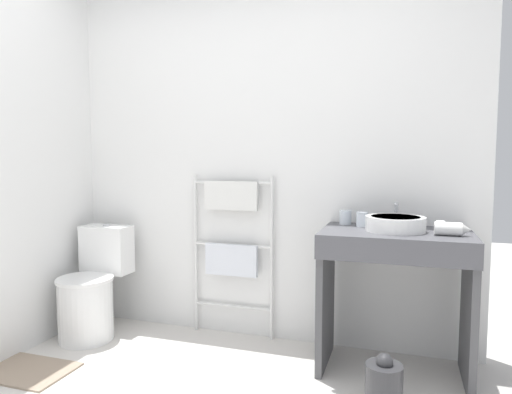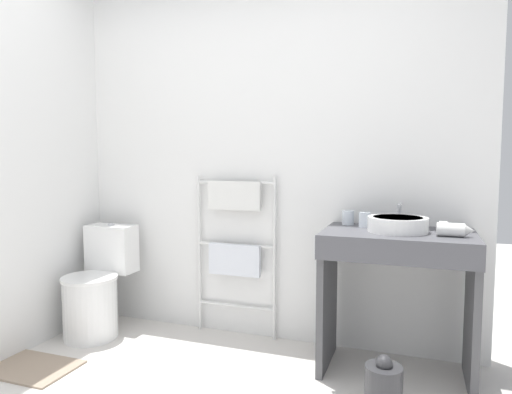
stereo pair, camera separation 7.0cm
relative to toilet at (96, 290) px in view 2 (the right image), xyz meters
The scene contains 12 objects.
wall_back 1.53m from the toilet, 21.42° to the left, with size 2.94×0.12×2.60m, color white.
wall_side 1.11m from the toilet, 127.02° to the right, with size 0.12×2.32×2.60m, color white.
toilet is the anchor object (origin of this frame).
towel_radiator 1.06m from the toilet, 18.89° to the left, with size 0.60×0.06×1.13m.
vanity_counter 2.04m from the toilet, ahead, with size 0.84×0.55×0.84m.
sink_basin 2.10m from the toilet, ahead, with size 0.34×0.34×0.08m.
faucet 2.13m from the toilet, ahead, with size 0.02×0.10×0.14m.
cup_near_wall 1.83m from the toilet, ahead, with size 0.07×0.07×0.09m.
cup_near_edge 1.92m from the toilet, ahead, with size 0.07×0.07×0.09m.
hair_dryer 2.37m from the toilet, ahead, with size 0.19×0.18×0.07m.
trash_bin 2.03m from the toilet, 10.13° to the right, with size 0.18×0.22×0.30m.
bath_mat 0.65m from the toilet, 94.08° to the right, with size 0.56×0.36×0.01m, color gray.
Camera 2 is at (1.03, -1.39, 1.26)m, focal length 32.00 mm.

